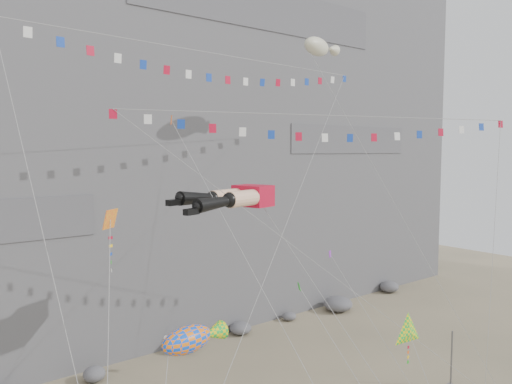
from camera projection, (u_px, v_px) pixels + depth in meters
cliff at (108, 71)px, 51.74m from camera, size 80.00×28.00×50.00m
talus_boulders at (183, 343)px, 42.01m from camera, size 60.00×3.00×1.20m
anchor_pole_right at (451, 359)px, 35.41m from camera, size 0.12×0.12×4.05m
legs_kite at (232, 198)px, 30.67m from camera, size 8.39×15.47×19.78m
flag_banner_upper at (218, 54)px, 34.09m from camera, size 28.38×14.51×29.64m
flag_banner_lower at (338, 116)px, 33.16m from camera, size 27.78×10.78×21.91m
harlequin_kite at (110, 220)px, 21.36m from camera, size 3.84×6.56×15.14m
fish_windsock at (187, 340)px, 24.59m from camera, size 6.92×6.10×10.19m
delta_kite at (409, 333)px, 30.31m from camera, size 5.54×7.18×9.79m
blimp_windsock at (317, 47)px, 40.00m from camera, size 7.83×14.33×28.70m
small_kite_a at (174, 125)px, 30.52m from camera, size 3.51×15.07×23.70m
small_kite_b at (332, 257)px, 35.38m from camera, size 2.52×12.05×14.93m
small_kite_c at (302, 291)px, 28.56m from camera, size 1.57×8.99×12.32m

